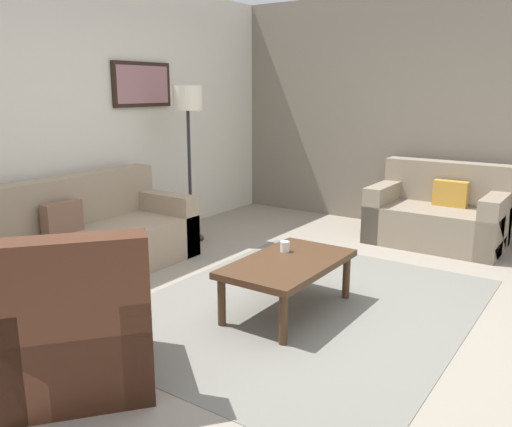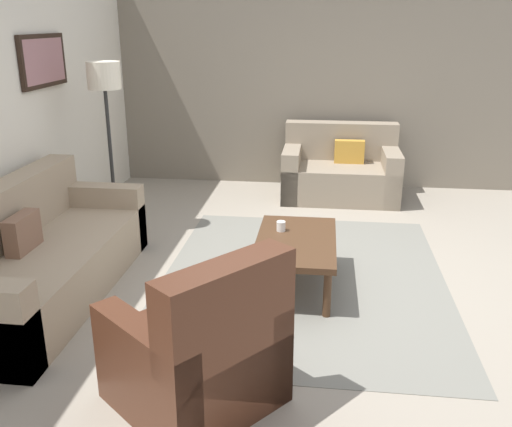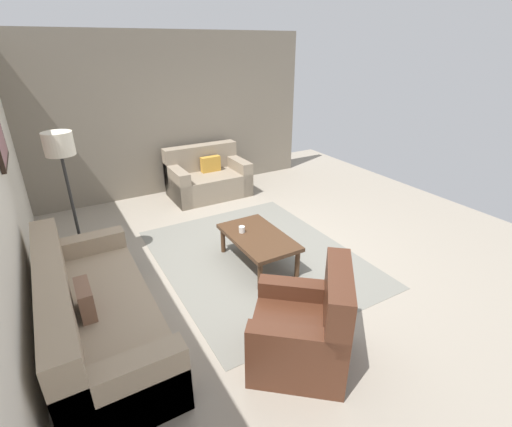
{
  "view_description": "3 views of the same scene",
  "coord_description": "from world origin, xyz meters",
  "px_view_note": "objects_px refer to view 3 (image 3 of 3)",
  "views": [
    {
      "loc": [
        -3.4,
        -1.88,
        1.67
      ],
      "look_at": [
        -0.14,
        0.36,
        0.74
      ],
      "focal_mm": 36.97,
      "sensor_mm": 36.0,
      "label": 1
    },
    {
      "loc": [
        -4.34,
        -0.13,
        2.08
      ],
      "look_at": [
        -0.15,
        0.39,
        0.62
      ],
      "focal_mm": 39.29,
      "sensor_mm": 36.0,
      "label": 2
    },
    {
      "loc": [
        -3.64,
        2.13,
        2.6
      ],
      "look_at": [
        -0.17,
        0.12,
        0.74
      ],
      "focal_mm": 25.97,
      "sensor_mm": 36.0,
      "label": 3
    }
  ],
  "objects_px": {
    "couch_loveseat": "(207,179)",
    "armchair_leather": "(307,333)",
    "cup": "(242,229)",
    "lamp_standing": "(62,159)",
    "coffee_table": "(258,239)",
    "couch_main": "(91,318)"
  },
  "relations": [
    {
      "from": "armchair_leather",
      "to": "lamp_standing",
      "type": "height_order",
      "value": "lamp_standing"
    },
    {
      "from": "lamp_standing",
      "to": "cup",
      "type": "bearing_deg",
      "value": -116.82
    },
    {
      "from": "cup",
      "to": "lamp_standing",
      "type": "distance_m",
      "value": 2.23
    },
    {
      "from": "couch_main",
      "to": "coffee_table",
      "type": "height_order",
      "value": "couch_main"
    },
    {
      "from": "armchair_leather",
      "to": "cup",
      "type": "bearing_deg",
      "value": -9.56
    },
    {
      "from": "couch_main",
      "to": "armchair_leather",
      "type": "bearing_deg",
      "value": -126.07
    },
    {
      "from": "couch_main",
      "to": "cup",
      "type": "distance_m",
      "value": 2.0
    },
    {
      "from": "coffee_table",
      "to": "cup",
      "type": "distance_m",
      "value": 0.24
    },
    {
      "from": "couch_main",
      "to": "lamp_standing",
      "type": "height_order",
      "value": "lamp_standing"
    },
    {
      "from": "couch_main",
      "to": "couch_loveseat",
      "type": "height_order",
      "value": "same"
    },
    {
      "from": "armchair_leather",
      "to": "lamp_standing",
      "type": "distance_m",
      "value": 3.25
    },
    {
      "from": "armchair_leather",
      "to": "coffee_table",
      "type": "distance_m",
      "value": 1.65
    },
    {
      "from": "couch_main",
      "to": "armchair_leather",
      "type": "xyz_separation_m",
      "value": [
        -1.17,
        -1.6,
        0.01
      ]
    },
    {
      "from": "lamp_standing",
      "to": "armchair_leather",
      "type": "bearing_deg",
      "value": -150.71
    },
    {
      "from": "couch_loveseat",
      "to": "cup",
      "type": "xyz_separation_m",
      "value": [
        -2.4,
        0.54,
        0.15
      ]
    },
    {
      "from": "couch_main",
      "to": "coffee_table",
      "type": "relative_size",
      "value": 2.06
    },
    {
      "from": "cup",
      "to": "lamp_standing",
      "type": "height_order",
      "value": "lamp_standing"
    },
    {
      "from": "couch_loveseat",
      "to": "armchair_leather",
      "type": "bearing_deg",
      "value": 168.61
    },
    {
      "from": "couch_loveseat",
      "to": "cup",
      "type": "relative_size",
      "value": 16.75
    },
    {
      "from": "couch_loveseat",
      "to": "lamp_standing",
      "type": "relative_size",
      "value": 0.81
    },
    {
      "from": "armchair_leather",
      "to": "cup",
      "type": "xyz_separation_m",
      "value": [
        1.76,
        -0.3,
        0.14
      ]
    },
    {
      "from": "couch_main",
      "to": "cup",
      "type": "bearing_deg",
      "value": -72.58
    }
  ]
}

